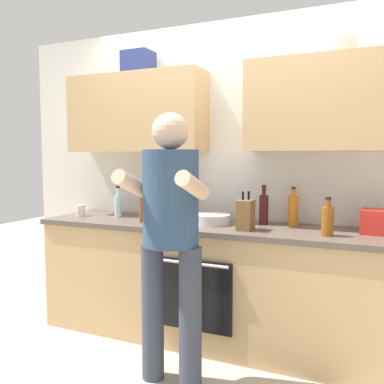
# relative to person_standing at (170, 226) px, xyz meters

# --- Properties ---
(ground_plane) EXTENTS (12.00, 12.00, 0.00)m
(ground_plane) POSITION_rel_person_standing_xyz_m (0.06, 0.66, -0.99)
(ground_plane) COLOR #B2A893
(back_wall_unit) EXTENTS (4.00, 0.38, 2.50)m
(back_wall_unit) POSITION_rel_person_standing_xyz_m (0.06, 0.93, 0.51)
(back_wall_unit) COLOR silver
(back_wall_unit) RESTS_ON ground
(counter) EXTENTS (2.84, 0.67, 0.90)m
(counter) POSITION_rel_person_standing_xyz_m (0.06, 0.66, -0.54)
(counter) COLOR tan
(counter) RESTS_ON ground
(person_standing) EXTENTS (0.49, 0.45, 1.67)m
(person_standing) POSITION_rel_person_standing_xyz_m (0.00, 0.00, 0.00)
(person_standing) COLOR #383D4C
(person_standing) RESTS_ON ground
(bottle_oil) EXTENTS (0.06, 0.06, 0.24)m
(bottle_oil) POSITION_rel_person_standing_xyz_m (-0.55, 0.84, 0.01)
(bottle_oil) COLOR olive
(bottle_oil) RESTS_ON counter
(bottle_water) EXTENTS (0.06, 0.06, 0.26)m
(bottle_water) POSITION_rel_person_standing_xyz_m (-0.85, 0.70, 0.02)
(bottle_water) COLOR silver
(bottle_water) RESTS_ON counter
(bottle_hotsauce) EXTENTS (0.07, 0.07, 0.35)m
(bottle_hotsauce) POSITION_rel_person_standing_xyz_m (-0.42, 0.87, 0.06)
(bottle_hotsauce) COLOR red
(bottle_hotsauce) RESTS_ON counter
(bottle_wine) EXTENTS (0.07, 0.07, 0.30)m
(bottle_wine) POSITION_rel_person_standing_xyz_m (0.37, 0.82, 0.03)
(bottle_wine) COLOR #471419
(bottle_wine) RESTS_ON counter
(bottle_vinegar) EXTENTS (0.06, 0.06, 0.32)m
(bottle_vinegar) POSITION_rel_person_standing_xyz_m (-0.50, 0.54, 0.05)
(bottle_vinegar) COLOR brown
(bottle_vinegar) RESTS_ON counter
(bottle_juice) EXTENTS (0.07, 0.07, 0.29)m
(bottle_juice) POSITION_rel_person_standing_xyz_m (0.58, 0.87, 0.03)
(bottle_juice) COLOR orange
(bottle_juice) RESTS_ON counter
(bottle_syrup) EXTENTS (0.08, 0.08, 0.25)m
(bottle_syrup) POSITION_rel_person_standing_xyz_m (0.86, 0.55, 0.01)
(bottle_syrup) COLOR #8C4C14
(bottle_syrup) RESTS_ON counter
(cup_coffee) EXTENTS (0.07, 0.07, 0.10)m
(cup_coffee) POSITION_rel_person_standing_xyz_m (-1.17, 0.61, -0.04)
(cup_coffee) COLOR white
(cup_coffee) RESTS_ON counter
(mixing_bowl) EXTENTS (0.28, 0.28, 0.08)m
(mixing_bowl) POSITION_rel_person_standing_xyz_m (0.01, 0.68, -0.05)
(mixing_bowl) COLOR silver
(mixing_bowl) RESTS_ON counter
(knife_block) EXTENTS (0.10, 0.14, 0.27)m
(knife_block) POSITION_rel_person_standing_xyz_m (0.31, 0.54, 0.02)
(knife_block) COLOR brown
(knife_block) RESTS_ON counter
(grocery_bag_crisps) EXTENTS (0.20, 0.20, 0.16)m
(grocery_bag_crisps) POSITION_rel_person_standing_xyz_m (1.15, 0.75, -0.01)
(grocery_bag_crisps) COLOR red
(grocery_bag_crisps) RESTS_ON counter
(grocery_bag_produce) EXTENTS (0.18, 0.17, 0.15)m
(grocery_bag_produce) POSITION_rel_person_standing_xyz_m (-0.33, 0.64, -0.02)
(grocery_bag_produce) COLOR silver
(grocery_bag_produce) RESTS_ON counter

